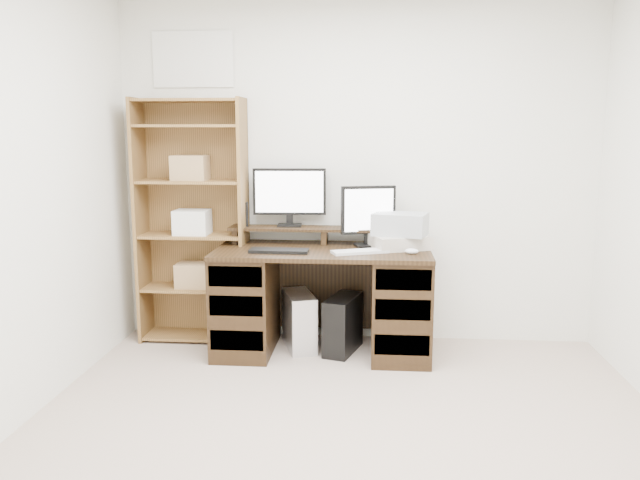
# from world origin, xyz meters

# --- Properties ---
(room) EXTENTS (3.54, 4.04, 2.54)m
(room) POSITION_xyz_m (-0.00, 0.00, 1.25)
(room) COLOR #BBA493
(room) RESTS_ON ground
(desk) EXTENTS (1.50, 0.70, 0.75)m
(desk) POSITION_xyz_m (-0.22, 1.64, 0.39)
(desk) COLOR black
(desk) RESTS_ON ground
(riser_shelf) EXTENTS (1.40, 0.22, 0.12)m
(riser_shelf) POSITION_xyz_m (-0.22, 1.85, 0.84)
(riser_shelf) COLOR black
(riser_shelf) RESTS_ON desk
(monitor_wide) EXTENTS (0.54, 0.15, 0.42)m
(monitor_wide) POSITION_xyz_m (-0.49, 1.90, 1.11)
(monitor_wide) COLOR black
(monitor_wide) RESTS_ON riser_shelf
(monitor_small) EXTENTS (0.39, 0.19, 0.43)m
(monitor_small) POSITION_xyz_m (0.09, 1.78, 0.98)
(monitor_small) COLOR black
(monitor_small) RESTS_ON desk
(speaker) EXTENTS (0.08, 0.08, 0.18)m
(speaker) POSITION_xyz_m (-0.83, 1.86, 0.96)
(speaker) COLOR black
(speaker) RESTS_ON riser_shelf
(keyboard_black) EXTENTS (0.40, 0.14, 0.02)m
(keyboard_black) POSITION_xyz_m (-0.51, 1.49, 0.76)
(keyboard_black) COLOR black
(keyboard_black) RESTS_ON desk
(keyboard_white) EXTENTS (0.42, 0.26, 0.02)m
(keyboard_white) POSITION_xyz_m (0.05, 1.52, 0.76)
(keyboard_white) COLOR silver
(keyboard_white) RESTS_ON desk
(mouse) EXTENTS (0.10, 0.08, 0.04)m
(mouse) POSITION_xyz_m (0.39, 1.51, 0.77)
(mouse) COLOR silver
(mouse) RESTS_ON desk
(printer) EXTENTS (0.46, 0.40, 0.10)m
(printer) POSITION_xyz_m (0.32, 1.71, 0.80)
(printer) COLOR #B7AE9F
(printer) RESTS_ON desk
(basket) EXTENTS (0.42, 0.34, 0.15)m
(basket) POSITION_xyz_m (0.32, 1.71, 0.92)
(basket) COLOR #A4AAAF
(basket) RESTS_ON printer
(tower_silver) EXTENTS (0.30, 0.45, 0.41)m
(tower_silver) POSITION_xyz_m (-0.40, 1.70, 0.20)
(tower_silver) COLOR silver
(tower_silver) RESTS_ON ground
(tower_black) EXTENTS (0.28, 0.44, 0.40)m
(tower_black) POSITION_xyz_m (-0.08, 1.65, 0.20)
(tower_black) COLOR black
(tower_black) RESTS_ON ground
(bookshelf) EXTENTS (0.80, 0.30, 1.80)m
(bookshelf) POSITION_xyz_m (-1.20, 1.86, 0.92)
(bookshelf) COLOR olive
(bookshelf) RESTS_ON ground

